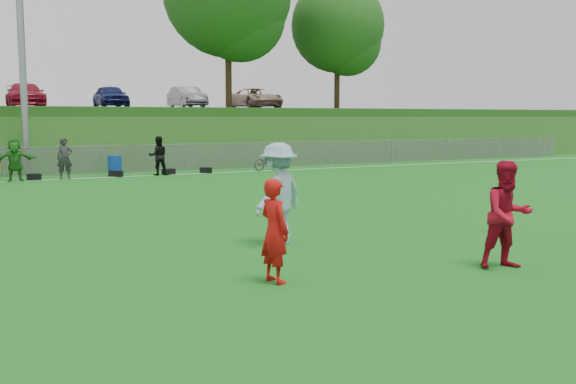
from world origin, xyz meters
TOP-DOWN VIEW (x-y plane):
  - ground at (0.00, 0.00)m, footprint 120.00×120.00m
  - sideline_far at (0.00, 18.00)m, footprint 60.00×0.10m
  - fence at (0.00, 20.00)m, footprint 58.00×0.06m
  - light_pole at (-3.00, 20.80)m, footprint 1.20×0.40m
  - berm at (0.00, 31.00)m, footprint 120.00×18.00m
  - parking_lot at (0.00, 33.00)m, footprint 120.00×12.00m
  - tree_green_far at (16.16, 25.92)m, footprint 5.88×5.88m
  - car_row at (-1.17, 32.00)m, footprint 32.04×5.18m
  - spectator_row at (-2.77, 18.00)m, footprint 8.99×0.73m
  - gear_bags at (1.03, 18.10)m, footprint 7.87×0.55m
  - player_red_left at (-1.33, -0.73)m, footprint 0.49×0.65m
  - player_red_center at (2.55, -1.65)m, footprint 1.02×0.88m
  - player_blue at (0.02, 1.90)m, footprint 1.51×1.29m
  - frisbee at (5.00, 0.91)m, footprint 0.27×0.27m
  - recycling_bin at (0.30, 18.45)m, footprint 0.74×0.74m
  - bicycle at (7.48, 18.14)m, footprint 1.88×1.03m

SIDE VIEW (x-z plane):
  - ground at x=0.00m, z-range 0.00..0.00m
  - sideline_far at x=0.00m, z-range 0.00..0.01m
  - gear_bags at x=1.03m, z-range 0.00..0.26m
  - recycling_bin at x=0.30m, z-range 0.00..0.89m
  - bicycle at x=7.48m, z-range 0.00..0.94m
  - fence at x=0.00m, z-range 0.00..1.30m
  - player_red_left at x=-1.33m, z-range 0.00..1.61m
  - spectator_row at x=-2.77m, z-range 0.00..1.69m
  - frisbee at x=5.00m, z-range 0.84..0.86m
  - player_red_center at x=2.55m, z-range 0.00..1.81m
  - player_blue at x=0.02m, z-range 0.00..2.03m
  - berm at x=0.00m, z-range 0.00..3.00m
  - parking_lot at x=0.00m, z-range 3.00..3.10m
  - car_row at x=-1.17m, z-range 3.10..4.54m
  - light_pole at x=-3.00m, z-range 0.63..12.78m
  - tree_green_far at x=16.16m, z-range 3.87..12.06m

